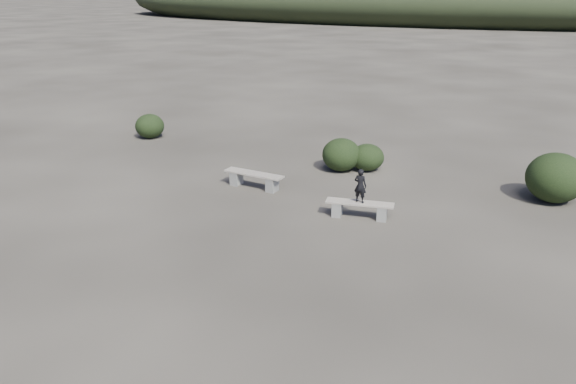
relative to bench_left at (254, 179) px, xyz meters
The scene contains 8 objects.
ground 6.30m from the bench_left, 71.30° to the right, with size 1200.00×1200.00×0.00m, color #2A2621.
bench_left is the anchor object (origin of this frame).
bench_right 3.71m from the bench_left, 10.64° to the right, with size 1.80×0.77×0.44m.
seated_person 3.75m from the bench_left, 10.70° to the right, with size 0.33×0.22×0.91m, color black.
shrub_b 3.26m from the bench_left, 59.36° to the left, with size 1.26×1.26×1.08m, color black.
shrub_c 4.01m from the bench_left, 53.25° to the left, with size 1.10×1.10×0.88m, color black.
shrub_d 8.59m from the bench_left, 20.51° to the left, with size 1.60×1.60×1.40m, color black.
shrub_f 7.39m from the bench_left, 155.22° to the left, with size 1.13×1.13×0.96m, color black.
Camera 1 is at (6.34, -7.63, 5.78)m, focal length 35.00 mm.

